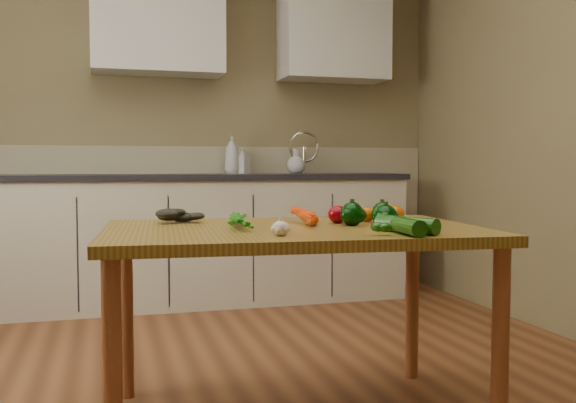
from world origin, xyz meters
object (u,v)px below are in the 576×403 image
(table, at_px, (293,249))
(zucchini_a, at_px, (407,225))
(soap_bottle_c, at_px, (296,162))
(pepper_a, at_px, (352,214))
(carrot_bunch, at_px, (285,216))
(pepper_c, at_px, (386,217))
(tomato_b, at_px, (367,214))
(leafy_greens, at_px, (180,210))
(pepper_b, at_px, (382,213))
(garlic_bulb, at_px, (281,228))
(soap_bottle_a, at_px, (232,155))
(tomato_a, at_px, (338,214))
(soap_bottle_b, at_px, (243,160))
(zucchini_b, at_px, (406,226))
(tomato_c, at_px, (395,214))

(table, height_order, zucchini_a, zucchini_a)
(soap_bottle_c, height_order, pepper_a, soap_bottle_c)
(table, xyz_separation_m, carrot_bunch, (-0.02, 0.07, 0.12))
(pepper_c, height_order, tomato_b, pepper_c)
(table, height_order, leafy_greens, leafy_greens)
(pepper_b, bearing_deg, garlic_bulb, -147.90)
(soap_bottle_a, height_order, tomato_a, soap_bottle_a)
(soap_bottle_a, relative_size, leafy_greens, 1.41)
(soap_bottle_b, bearing_deg, tomato_a, 44.51)
(carrot_bunch, relative_size, pepper_a, 2.89)
(zucchini_a, bearing_deg, pepper_c, 92.05)
(tomato_a, bearing_deg, pepper_b, -18.59)
(leafy_greens, xyz_separation_m, pepper_a, (0.62, -0.30, -0.00))
(soap_bottle_a, xyz_separation_m, soap_bottle_c, (0.46, -0.09, -0.05))
(carrot_bunch, relative_size, tomato_b, 3.84)
(soap_bottle_a, relative_size, pepper_b, 3.39)
(tomato_b, bearing_deg, soap_bottle_c, 80.99)
(soap_bottle_c, height_order, garlic_bulb, soap_bottle_c)
(table, relative_size, tomato_b, 21.66)
(soap_bottle_a, relative_size, zucchini_b, 1.36)
(zucchini_b, bearing_deg, pepper_a, 99.53)
(soap_bottle_b, xyz_separation_m, garlic_bulb, (-0.43, -2.62, -0.24))
(tomato_b, bearing_deg, garlic_bulb, -140.15)
(soap_bottle_c, bearing_deg, zucchini_b, 32.63)
(pepper_b, relative_size, tomato_a, 1.08)
(soap_bottle_b, bearing_deg, tomato_b, 47.90)
(pepper_a, bearing_deg, table, 177.69)
(carrot_bunch, relative_size, tomato_c, 3.46)
(leafy_greens, distance_m, zucchini_a, 0.92)
(table, relative_size, zucchini_b, 7.04)
(pepper_c, xyz_separation_m, tomato_c, (0.14, 0.22, -0.01))
(soap_bottle_a, height_order, tomato_c, soap_bottle_a)
(pepper_a, bearing_deg, carrot_bunch, 162.40)
(tomato_a, height_order, zucchini_a, tomato_a)
(leafy_greens, distance_m, tomato_c, 0.86)
(tomato_b, xyz_separation_m, zucchini_a, (-0.03, -0.43, -0.00))
(tomato_b, xyz_separation_m, tomato_c, (0.10, -0.05, 0.00))
(soap_bottle_b, height_order, pepper_b, soap_bottle_b)
(leafy_greens, bearing_deg, soap_bottle_b, 71.49)
(soap_bottle_c, xyz_separation_m, zucchini_b, (-0.40, -2.60, -0.22))
(zucchini_b, bearing_deg, soap_bottle_c, 81.36)
(soap_bottle_c, relative_size, tomato_b, 2.65)
(pepper_a, distance_m, tomato_c, 0.23)
(soap_bottle_a, height_order, pepper_c, soap_bottle_a)
(soap_bottle_a, bearing_deg, table, 120.20)
(pepper_c, xyz_separation_m, tomato_b, (0.04, 0.27, -0.01))
(soap_bottle_c, bearing_deg, zucchini_a, 32.98)
(carrot_bunch, bearing_deg, tomato_b, 12.93)
(tomato_a, bearing_deg, carrot_bunch, -172.04)
(tomato_a, xyz_separation_m, tomato_c, (0.23, -0.03, -0.00))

